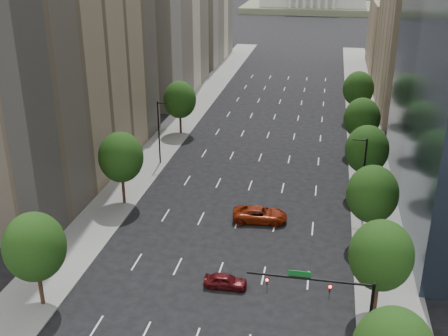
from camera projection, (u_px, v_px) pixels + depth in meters
The scene contains 20 objects.
sidewalk_left at pixel (135, 176), 73.22m from camera, with size 6.00×200.00×0.15m, color slate.
sidewalk_right at pixel (375, 195), 67.86m from camera, with size 6.00×200.00×0.15m, color slate.
midrise_cream_left at pixel (157, 4), 107.14m from camera, with size 14.00×30.00×35.00m, color beige.
filler_left at pixel (197, 24), 140.32m from camera, with size 14.00×26.00×18.00m, color beige.
parking_tan_right at pixel (425, 26), 96.72m from camera, with size 14.00×30.00×30.00m, color #8C7759.
filler_right at pixel (401, 36), 129.33m from camera, with size 14.00×26.00×16.00m, color #8C7759.
tree_right_1 at pixel (381, 255), 44.18m from camera, with size 5.20×5.20×8.75m.
tree_right_2 at pixel (372, 194), 55.11m from camera, with size 5.20×5.20×8.61m.
tree_right_3 at pixel (367, 150), 65.88m from camera, with size 5.20×5.20×8.89m.
tree_right_4 at pixel (362, 118), 78.73m from camera, with size 5.20×5.20×8.46m.
tree_right_5 at pixel (358, 89), 93.13m from camera, with size 5.20×5.20×8.75m.
tree_left_0 at pixel (35, 247), 45.40m from camera, with size 5.20×5.20×8.75m.
tree_left_1 at pixel (121, 157), 63.44m from camera, with size 5.20×5.20×8.97m.
tree_left_2 at pixel (180, 100), 87.12m from camera, with size 5.20×5.20×8.68m.
streetlight_rn at pixel (363, 174), 61.84m from camera, with size 1.70×0.20×9.00m.
streetlight_ln at pixel (159, 131), 75.56m from camera, with size 1.70×0.20×9.00m.
traffic_signal at pixel (336, 301), 39.56m from camera, with size 9.12×0.40×7.38m.
foothills at pixel (358, 9), 568.06m from camera, with size 720.00×413.00×263.00m.
car_maroon at pixel (225, 281), 49.73m from camera, with size 1.58×3.92×1.34m, color #4D0C10.
car_red_far at pixel (260, 214), 61.36m from camera, with size 2.79×6.05×1.68m, color maroon.
Camera 1 is at (8.75, -3.75, 29.24)m, focal length 44.19 mm.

